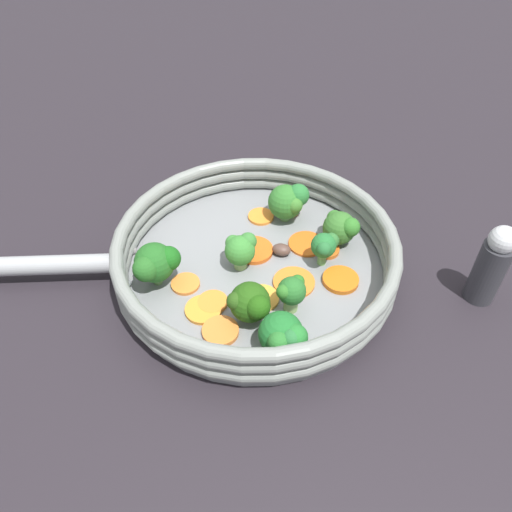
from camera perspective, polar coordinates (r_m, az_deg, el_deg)
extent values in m
plane|color=black|center=(0.59, 0.00, -1.92)|extent=(4.00, 4.00, 0.00)
cylinder|color=gray|center=(0.59, 0.00, -1.49)|extent=(0.31, 0.31, 0.01)
torus|color=gray|center=(0.58, 0.00, -0.52)|extent=(0.32, 0.32, 0.02)
torus|color=gray|center=(0.57, 0.00, 0.59)|extent=(0.32, 0.32, 0.02)
torus|color=gray|center=(0.56, 0.00, 1.74)|extent=(0.32, 0.32, 0.02)
cylinder|color=#999B9E|center=(0.62, -22.52, -0.95)|extent=(0.17, 0.03, 0.02)
sphere|color=gray|center=(0.61, -13.82, 0.64)|extent=(0.01, 0.01, 0.01)
sphere|color=gray|center=(0.58, -14.51, -3.10)|extent=(0.01, 0.01, 0.01)
cylinder|color=orange|center=(0.52, -4.09, -8.56)|extent=(0.05, 0.05, 0.01)
cylinder|color=orange|center=(0.66, 3.65, 5.31)|extent=(0.04, 0.04, 0.01)
cylinder|color=orange|center=(0.61, 5.78, 1.39)|extent=(0.05, 0.05, 0.00)
cylinder|color=orange|center=(0.55, -4.97, -5.28)|extent=(0.04, 0.04, 0.00)
cylinder|color=orange|center=(0.61, 8.13, 0.70)|extent=(0.04, 0.04, 0.01)
cylinder|color=orange|center=(0.60, -0.24, 0.68)|extent=(0.06, 0.06, 0.01)
cylinder|color=orange|center=(0.57, 9.64, -2.70)|extent=(0.06, 0.06, 0.01)
cylinder|color=orange|center=(0.54, -6.03, -6.10)|extent=(0.04, 0.04, 0.00)
cylinder|color=orange|center=(0.65, 0.56, 4.54)|extent=(0.05, 0.05, 0.00)
cylinder|color=orange|center=(0.57, 4.35, -3.01)|extent=(0.06, 0.06, 0.00)
cylinder|color=gold|center=(0.55, 0.48, -4.84)|extent=(0.05, 0.05, 0.00)
cylinder|color=orange|center=(0.57, -8.06, -3.16)|extent=(0.04, 0.04, 0.00)
cylinder|color=#7A9F59|center=(0.62, 9.32, 1.96)|extent=(0.01, 0.01, 0.01)
sphere|color=#336928|center=(0.61, 9.51, 3.19)|extent=(0.04, 0.04, 0.04)
sphere|color=#316E26|center=(0.61, 8.96, 4.33)|extent=(0.02, 0.02, 0.02)
sphere|color=#2E6F25|center=(0.60, 10.74, 3.26)|extent=(0.02, 0.02, 0.02)
cylinder|color=#8AAF60|center=(0.53, 4.00, -5.33)|extent=(0.02, 0.02, 0.02)
sphere|color=#266527|center=(0.52, 4.10, -4.00)|extent=(0.03, 0.03, 0.03)
sphere|color=#2D6B24|center=(0.51, 3.17, -4.11)|extent=(0.02, 0.02, 0.02)
sphere|color=#26681F|center=(0.52, 4.76, -2.94)|extent=(0.02, 0.02, 0.02)
cylinder|color=#8AB65D|center=(0.50, 2.77, -10.16)|extent=(0.01, 0.01, 0.01)
sphere|color=#1D6628|center=(0.49, 2.84, -8.84)|extent=(0.04, 0.04, 0.04)
sphere|color=#266C29|center=(0.47, 2.62, -9.75)|extent=(0.02, 0.02, 0.02)
sphere|color=#256831|center=(0.47, 4.02, -9.34)|extent=(0.02, 0.02, 0.02)
sphere|color=#226F2B|center=(0.48, 4.41, -9.21)|extent=(0.03, 0.03, 0.03)
cylinder|color=#6CA456|center=(0.59, 7.56, -0.10)|extent=(0.01, 0.01, 0.02)
sphere|color=#236A2F|center=(0.57, 7.72, 1.20)|extent=(0.03, 0.03, 0.03)
sphere|color=#2B652C|center=(0.58, 8.62, 1.60)|extent=(0.02, 0.02, 0.02)
sphere|color=#256631|center=(0.56, 7.76, 0.81)|extent=(0.02, 0.02, 0.02)
cylinder|color=#8CAB60|center=(0.58, -1.80, -0.71)|extent=(0.02, 0.02, 0.02)
sphere|color=#377F31|center=(0.57, -1.84, 0.56)|extent=(0.04, 0.04, 0.04)
sphere|color=#367731|center=(0.57, -0.92, 1.69)|extent=(0.02, 0.02, 0.02)
sphere|color=#387F33|center=(0.57, -2.61, 1.50)|extent=(0.02, 0.02, 0.02)
cylinder|color=#668F51|center=(0.57, -11.22, -2.30)|extent=(0.01, 0.01, 0.02)
sphere|color=#215D1F|center=(0.55, -11.53, -0.74)|extent=(0.04, 0.04, 0.04)
sphere|color=#185A17|center=(0.55, -9.98, -0.28)|extent=(0.03, 0.03, 0.03)
sphere|color=#245E21|center=(0.54, -12.48, -1.44)|extent=(0.03, 0.03, 0.03)
cylinder|color=#688F47|center=(0.53, -0.70, -6.65)|extent=(0.01, 0.01, 0.01)
sphere|color=#224F12|center=(0.51, -0.71, -5.30)|extent=(0.04, 0.04, 0.04)
sphere|color=#264A14|center=(0.50, -2.34, -5.18)|extent=(0.02, 0.02, 0.02)
sphere|color=#1E4E0F|center=(0.50, 0.21, -5.84)|extent=(0.03, 0.03, 0.03)
cylinder|color=#689150|center=(0.64, 3.32, 4.81)|extent=(0.01, 0.01, 0.01)
sphere|color=#2E6F29|center=(0.63, 3.39, 6.19)|extent=(0.04, 0.04, 0.04)
sphere|color=#2E722B|center=(0.63, 4.84, 6.75)|extent=(0.02, 0.02, 0.02)
sphere|color=#266D2F|center=(0.63, 4.84, 6.95)|extent=(0.03, 0.03, 0.03)
sphere|color=#387329|center=(0.62, 4.39, 5.82)|extent=(0.02, 0.02, 0.02)
ellipsoid|color=brown|center=(0.59, 2.93, 0.72)|extent=(0.03, 0.02, 0.01)
cylinder|color=#333338|center=(0.60, 25.00, -1.70)|extent=(0.03, 0.03, 0.08)
sphere|color=silver|center=(0.57, 26.42, 1.68)|extent=(0.03, 0.03, 0.03)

